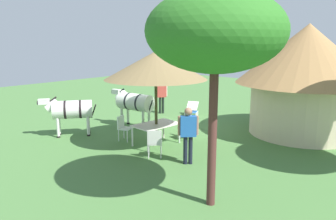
% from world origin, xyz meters
% --- Properties ---
extents(ground_plane, '(36.00, 36.00, 0.00)m').
position_xyz_m(ground_plane, '(0.00, 0.00, 0.00)').
color(ground_plane, '#48763B').
extents(thatched_hut, '(5.22, 5.22, 4.19)m').
position_xyz_m(thatched_hut, '(-3.09, 3.92, 2.38)').
color(thatched_hut, beige).
rests_on(thatched_hut, ground_plane).
extents(shade_umbrella, '(3.48, 3.48, 3.23)m').
position_xyz_m(shade_umbrella, '(1.69, 0.67, 2.76)').
color(shade_umbrella, '#413F1E').
rests_on(shade_umbrella, ground_plane).
extents(patio_dining_table, '(1.65, 1.09, 0.74)m').
position_xyz_m(patio_dining_table, '(1.69, 0.67, 0.67)').
color(patio_dining_table, white).
rests_on(patio_dining_table, ground_plane).
extents(patio_chair_east_end, '(0.55, 0.54, 0.90)m').
position_xyz_m(patio_chair_east_end, '(2.12, -0.58, 0.52)').
color(patio_chair_east_end, white).
rests_on(patio_chair_east_end, ground_plane).
extents(patio_chair_near_hut, '(0.61, 0.61, 0.90)m').
position_xyz_m(patio_chair_near_hut, '(2.68, 1.55, 0.52)').
color(patio_chair_near_hut, silver).
rests_on(patio_chair_near_hut, ground_plane).
extents(patio_chair_near_lawn, '(0.53, 0.54, 0.90)m').
position_xyz_m(patio_chair_near_lawn, '(0.43, 1.04, 0.52)').
color(patio_chair_near_lawn, white).
rests_on(patio_chair_near_lawn, ground_plane).
extents(guest_beside_umbrella, '(0.47, 0.48, 1.70)m').
position_xyz_m(guest_beside_umbrella, '(2.41, 2.64, 1.03)').
color(guest_beside_umbrella, black).
rests_on(guest_beside_umbrella, ground_plane).
extents(standing_watcher, '(0.49, 0.43, 1.64)m').
position_xyz_m(standing_watcher, '(-2.11, -2.61, 0.99)').
color(standing_watcher, black).
rests_on(standing_watcher, ground_plane).
extents(striped_lounge_chair, '(0.95, 0.82, 0.64)m').
position_xyz_m(striped_lounge_chair, '(-2.67, -1.15, 0.26)').
color(striped_lounge_chair, '#2B64B6').
rests_on(striped_lounge_chair, ground_plane).
extents(zebra_nearest_camera, '(1.83, 1.48, 1.54)m').
position_xyz_m(zebra_nearest_camera, '(3.03, -2.51, 1.00)').
color(zebra_nearest_camera, white).
rests_on(zebra_nearest_camera, ground_plane).
extents(zebra_by_umbrella, '(0.87, 2.22, 1.59)m').
position_xyz_m(zebra_by_umbrella, '(0.56, -1.69, 1.05)').
color(zebra_by_umbrella, silver).
rests_on(zebra_by_umbrella, ground_plane).
extents(acacia_tree_left_background, '(2.86, 2.86, 4.64)m').
position_xyz_m(acacia_tree_left_background, '(4.00, 4.56, 3.77)').
color(acacia_tree_left_background, '#512B27').
rests_on(acacia_tree_left_background, ground_plane).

